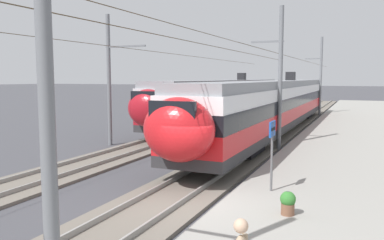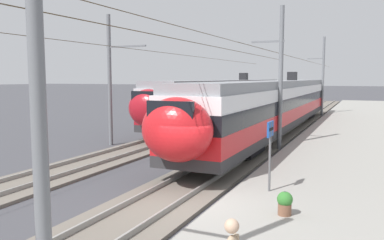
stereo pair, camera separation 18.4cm
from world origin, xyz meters
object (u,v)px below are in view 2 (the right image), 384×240
Objects in this scene: catenary_mast_mid at (279,76)px; platform_sign at (270,140)px; catenary_mast_east at (322,76)px; train_near_platform at (278,103)px; potted_plant_platform_edge at (285,202)px; catenary_mast_west at (31,75)px; catenary_mast_far_side at (112,77)px; train_far_track at (228,98)px.

catenary_mast_mid is 9.53m from platform_sign.
catenary_mast_east is at bearing 3.18° from platform_sign.
potted_plant_platform_edge is (-17.80, -4.02, -1.55)m from train_near_platform.
catenary_mast_far_side is at bearing 31.91° from catenary_mast_west.
train_far_track is 0.61× the size of catenary_mast_west.
train_far_track is 14.41m from catenary_mast_mid.
catenary_mast_mid is (17.37, -0.00, 0.06)m from catenary_mast_west.
train_near_platform is 52.16× the size of potted_plant_platform_edge.
train_far_track is at bearing 22.61° from potted_plant_platform_edge.
platform_sign reaches higher than potted_plant_platform_edge.
train_near_platform is at bearing 12.06° from catenary_mast_mid.
catenary_mast_west is at bearing -176.64° from train_near_platform.
catenary_mast_west is at bearing 180.00° from catenary_mast_mid.
train_far_track is at bearing -8.44° from catenary_mast_far_side.
catenary_mast_west is at bearing -148.09° from catenary_mast_far_side.
catenary_mast_far_side is (-23.64, 9.38, -0.21)m from catenary_mast_east.
catenary_mast_far_side is 21.02× the size of platform_sign.
catenary_mast_far_side is (-14.66, 2.17, 1.85)m from train_far_track.
platform_sign is (-30.46, -1.69, -2.27)m from catenary_mast_east.
train_near_platform is 1.15× the size of train_far_track.
train_near_platform is 14.96m from catenary_mast_east.
potted_plant_platform_edge is at bearing -126.61° from catenary_mast_far_side.
catenary_mast_mid reaches higher than platform_sign.
catenary_mast_far_side is 74.51× the size of potted_plant_platform_edge.
catenary_mast_mid reaches higher than potted_plant_platform_edge.
catenary_mast_far_side reaches higher than potted_plant_platform_edge.
train_far_track is at bearing 13.62° from catenary_mast_west.
train_near_platform is at bearing 3.36° from catenary_mast_west.
catenary_mast_mid is at bearing 13.11° from potted_plant_platform_edge.
catenary_mast_east is (38.70, -0.00, 0.20)m from catenary_mast_west.
catenary_mast_far_side is (-8.89, 7.97, 1.85)m from train_near_platform.
catenary_mast_east reaches higher than potted_plant_platform_edge.
train_near_platform is 24.06m from catenary_mast_west.
platform_sign is (8.24, -1.70, -2.06)m from catenary_mast_west.
catenary_mast_far_side reaches higher than train_near_platform.
catenary_mast_west is at bearing -166.38° from train_far_track.
catenary_mast_mid is at bearing -76.10° from catenary_mast_far_side.
train_near_platform is at bearing 174.54° from catenary_mast_east.
platform_sign is at bearing -11.64° from catenary_mast_west.
catenary_mast_east is 30.59m from platform_sign.
potted_plant_platform_edge is at bearing -157.39° from train_far_track.
catenary_mast_east is 21.02× the size of platform_sign.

